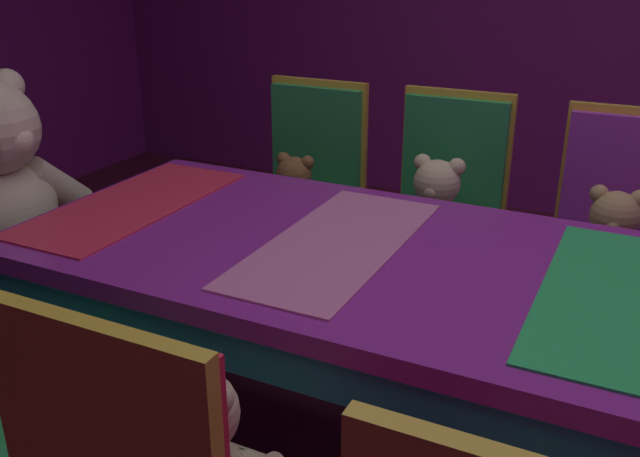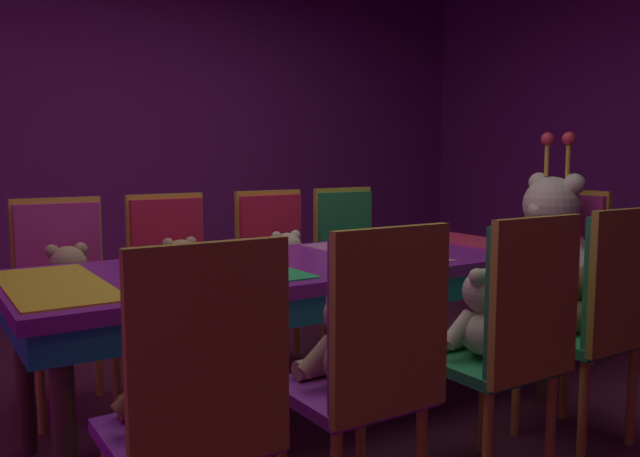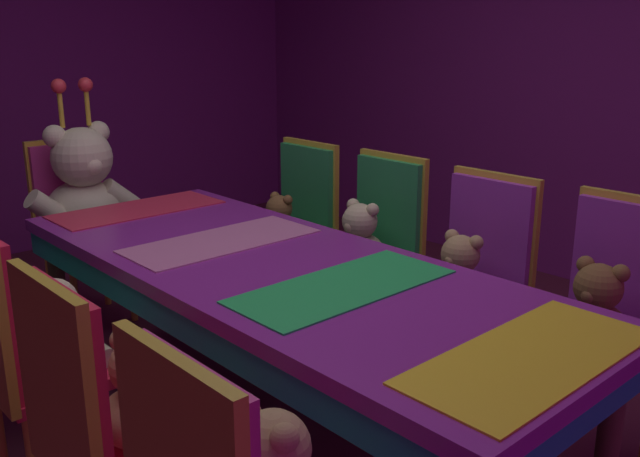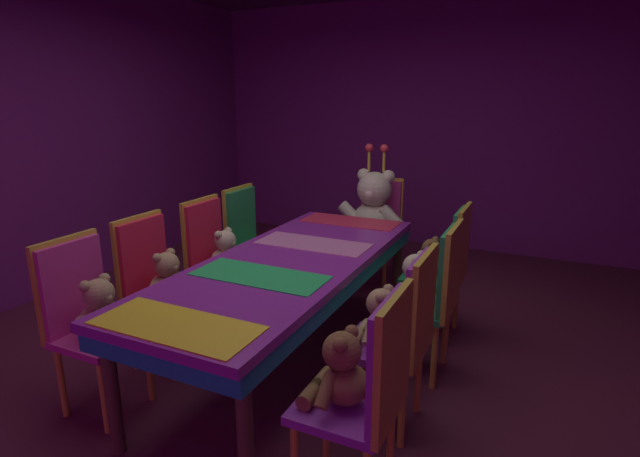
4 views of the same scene
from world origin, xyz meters
name	(u,v)px [view 4 (image 4 of 4)]	position (x,y,z in m)	size (l,w,h in m)	color
ground_plane	(291,364)	(0.00, 0.00, 0.00)	(7.90, 7.90, 0.00)	#591E33
wall_back	(421,125)	(0.00, 3.20, 1.40)	(5.20, 0.12, 2.80)	#721E72
wall_left	(5,137)	(-2.60, 0.00, 1.40)	(0.12, 6.40, 2.80)	#721E72
banquet_table	(289,271)	(0.00, 0.00, 0.65)	(0.90, 2.41, 0.75)	purple
chair_left_0	(82,307)	(-0.84, -0.84, 0.60)	(0.42, 0.41, 0.98)	#CC338C
teddy_left_0	(101,311)	(-0.69, -0.84, 0.60)	(0.27, 0.35, 0.33)	tan
chair_left_1	(151,275)	(-0.85, -0.31, 0.60)	(0.42, 0.41, 0.98)	red
teddy_left_1	(169,279)	(-0.71, -0.31, 0.60)	(0.26, 0.34, 0.32)	tan
chair_left_2	(211,250)	(-0.84, 0.29, 0.60)	(0.42, 0.41, 0.98)	red
teddy_left_2	(227,253)	(-0.69, 0.29, 0.59)	(0.26, 0.33, 0.32)	beige
chair_left_3	(247,232)	(-0.87, 0.83, 0.60)	(0.42, 0.41, 0.98)	#268C4C
chair_right_0	(374,381)	(0.86, -0.85, 0.60)	(0.42, 0.41, 0.98)	purple
teddy_right_0	(340,372)	(0.71, -0.85, 0.60)	(0.27, 0.35, 0.33)	brown
chair_right_1	(407,324)	(0.84, -0.29, 0.60)	(0.42, 0.41, 0.98)	purple
teddy_right_1	(380,320)	(0.70, -0.29, 0.59)	(0.26, 0.33, 0.31)	tan
chair_right_2	(438,286)	(0.87, 0.30, 0.60)	(0.42, 0.41, 0.98)	#268C4C
teddy_right_2	(414,282)	(0.72, 0.30, 0.60)	(0.27, 0.35, 0.33)	beige
chair_right_3	(450,259)	(0.84, 0.85, 0.60)	(0.42, 0.41, 0.98)	#268C4C
teddy_right_3	(430,259)	(0.70, 0.85, 0.58)	(0.23, 0.29, 0.28)	brown
throne_chair	(379,219)	(0.00, 1.75, 0.60)	(0.41, 0.42, 0.98)	#CC338C
king_teddy_bear	(373,209)	(0.00, 1.58, 0.73)	(0.66, 0.51, 0.85)	beige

